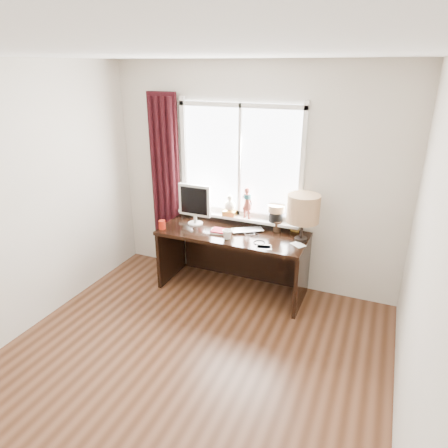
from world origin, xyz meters
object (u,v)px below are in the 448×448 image
at_px(mug, 227,234).
at_px(laptop, 247,230).
at_px(red_cup, 162,225).
at_px(desk, 236,248).
at_px(monitor, 195,202).
at_px(table_lamp, 303,209).

bearing_deg(mug, laptop, 64.08).
xyz_separation_m(red_cup, desk, (0.80, 0.32, -0.30)).
distance_m(laptop, monitor, 0.71).
relative_size(monitor, table_lamp, 0.94).
xyz_separation_m(laptop, table_lamp, (0.62, -0.01, 0.35)).
relative_size(mug, desk, 0.06).
bearing_deg(desk, monitor, -176.51).
bearing_deg(mug, table_lamp, 19.74).
distance_m(desk, table_lamp, 0.98).
relative_size(laptop, red_cup, 3.51).
xyz_separation_m(mug, table_lamp, (0.76, 0.27, 0.31)).
relative_size(desk, table_lamp, 3.27).
bearing_deg(monitor, red_cup, -134.84).
bearing_deg(table_lamp, red_cup, -169.00).
xyz_separation_m(desk, table_lamp, (0.77, -0.01, 0.61)).
bearing_deg(laptop, desk, 144.11).
bearing_deg(monitor, desk, 3.49).
distance_m(monitor, table_lamp, 1.29).
bearing_deg(mug, red_cup, -177.73).
bearing_deg(monitor, table_lamp, 0.74).
height_order(monitor, table_lamp, table_lamp).
distance_m(mug, table_lamp, 0.86).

